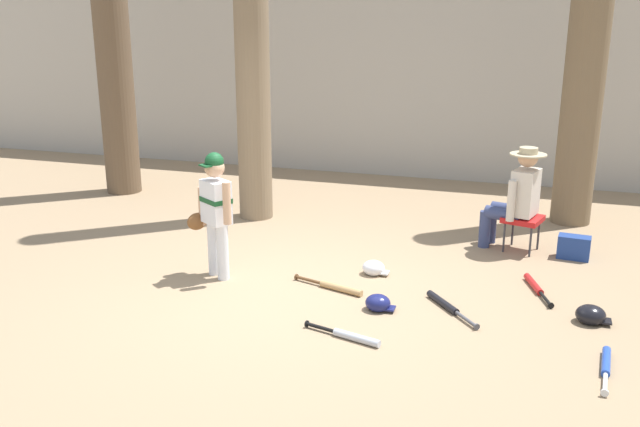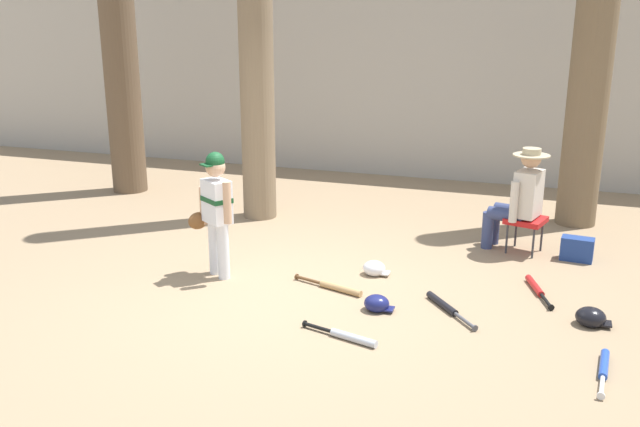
% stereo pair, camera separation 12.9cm
% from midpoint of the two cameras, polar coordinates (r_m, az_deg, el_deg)
% --- Properties ---
extents(ground_plane, '(60.00, 60.00, 0.00)m').
position_cam_midpoint_polar(ground_plane, '(6.68, -3.20, -6.82)').
color(ground_plane, '#937A5B').
extents(concrete_back_wall, '(18.00, 0.36, 2.87)m').
position_cam_midpoint_polar(concrete_back_wall, '(11.51, 6.72, 10.25)').
color(concrete_back_wall, '#ADA89E').
rests_on(concrete_back_wall, ground).
extents(tree_behind_spectator, '(0.82, 0.82, 4.71)m').
position_cam_midpoint_polar(tree_behind_spectator, '(9.19, 20.74, 11.00)').
color(tree_behind_spectator, brown).
rests_on(tree_behind_spectator, ground).
extents(young_ballplayer, '(0.60, 0.37, 1.31)m').
position_cam_midpoint_polar(young_ballplayer, '(7.00, -9.24, 0.53)').
color(young_ballplayer, white).
rests_on(young_ballplayer, ground).
extents(folding_stool, '(0.49, 0.49, 0.41)m').
position_cam_midpoint_polar(folding_stool, '(8.10, 16.01, -0.54)').
color(folding_stool, red).
rests_on(folding_stool, ground).
extents(seated_spectator, '(0.68, 0.53, 1.20)m').
position_cam_midpoint_polar(seated_spectator, '(8.05, 15.50, 1.45)').
color(seated_spectator, navy).
rests_on(seated_spectator, ground).
extents(handbag_beside_stool, '(0.36, 0.21, 0.26)m').
position_cam_midpoint_polar(handbag_beside_stool, '(8.09, 19.86, -2.65)').
color(handbag_beside_stool, navy).
rests_on(handbag_beside_stool, ground).
extents(tree_far_left, '(0.71, 0.71, 6.03)m').
position_cam_midpoint_polar(tree_far_left, '(10.65, -17.37, 15.83)').
color(tree_far_left, brown).
rests_on(tree_far_left, ground).
extents(bat_black_composite, '(0.56, 0.66, 0.07)m').
position_cam_midpoint_polar(bat_black_composite, '(6.48, 9.85, -7.49)').
color(bat_black_composite, black).
rests_on(bat_black_composite, ground).
extents(bat_aluminum_silver, '(0.71, 0.25, 0.07)m').
position_cam_midpoint_polar(bat_aluminum_silver, '(5.82, 1.91, -10.12)').
color(bat_aluminum_silver, '#B7BCC6').
rests_on(bat_aluminum_silver, ground).
extents(bat_wood_tan, '(0.77, 0.29, 0.07)m').
position_cam_midpoint_polar(bat_wood_tan, '(6.79, 0.76, -6.12)').
color(bat_wood_tan, tan).
rests_on(bat_wood_tan, ground).
extents(bat_blue_youth, '(0.12, 0.72, 0.07)m').
position_cam_midpoint_polar(bat_blue_youth, '(5.78, 22.01, -11.56)').
color(bat_blue_youth, '#2347AD').
rests_on(bat_blue_youth, ground).
extents(bat_red_barrel, '(0.30, 0.73, 0.07)m').
position_cam_midpoint_polar(bat_red_barrel, '(7.10, 16.92, -5.81)').
color(bat_red_barrel, red).
rests_on(bat_red_barrel, ground).
extents(batting_helmet_black, '(0.30, 0.23, 0.18)m').
position_cam_midpoint_polar(batting_helmet_black, '(6.52, 21.00, -7.85)').
color(batting_helmet_black, black).
rests_on(batting_helmet_black, ground).
extents(batting_helmet_navy, '(0.28, 0.21, 0.16)m').
position_cam_midpoint_polar(batting_helmet_navy, '(6.36, 4.26, -7.41)').
color(batting_helmet_navy, navy).
rests_on(batting_helmet_navy, ground).
extents(batting_helmet_white, '(0.28, 0.22, 0.16)m').
position_cam_midpoint_polar(batting_helmet_white, '(7.19, 3.96, -4.53)').
color(batting_helmet_white, silver).
rests_on(batting_helmet_white, ground).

